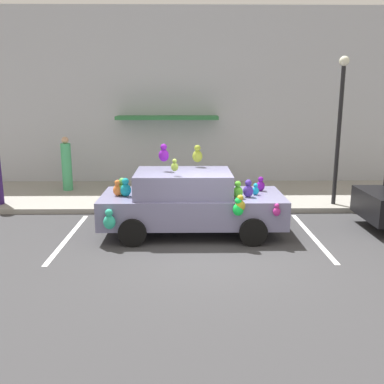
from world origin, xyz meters
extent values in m
plane|color=#38383A|center=(0.00, 0.00, 0.00)|extent=(60.00, 60.00, 0.00)
cube|color=gray|center=(0.00, 5.00, 0.07)|extent=(24.00, 4.00, 0.15)
cube|color=#B2B7C1|center=(0.00, 7.15, 3.20)|extent=(24.00, 0.30, 6.40)
cube|color=#2D723F|center=(-1.18, 6.60, 2.55)|extent=(3.60, 1.10, 0.12)
cube|color=silver|center=(2.54, 1.00, 0.00)|extent=(0.12, 3.60, 0.01)
cube|color=silver|center=(-3.35, 1.00, 0.00)|extent=(0.12, 3.60, 0.01)
cube|color=slate|center=(-0.36, 1.28, 0.64)|extent=(4.39, 1.82, 0.68)
cube|color=slate|center=(-0.58, 1.28, 1.26)|extent=(2.28, 1.60, 0.56)
cylinder|color=black|center=(1.00, 2.19, 0.32)|extent=(0.64, 0.22, 0.64)
cylinder|color=black|center=(1.00, 0.37, 0.32)|extent=(0.64, 0.22, 0.64)
cylinder|color=black|center=(-1.73, 2.19, 0.32)|extent=(0.64, 0.22, 0.64)
cylinder|color=black|center=(-1.73, 0.37, 0.32)|extent=(0.64, 0.22, 0.64)
ellipsoid|color=teal|center=(-1.95, 1.08, 1.14)|extent=(0.26, 0.21, 0.31)
sphere|color=teal|center=(-1.95, 1.08, 1.35)|extent=(0.16, 0.16, 0.16)
ellipsoid|color=#19ACD6|center=(1.16, 1.20, 1.08)|extent=(0.17, 0.14, 0.20)
sphere|color=#19ACD6|center=(1.16, 1.20, 1.22)|extent=(0.11, 0.11, 0.11)
ellipsoid|color=#711598|center=(1.35, 1.63, 1.11)|extent=(0.21, 0.17, 0.25)
sphere|color=#711598|center=(1.35, 1.63, 1.28)|extent=(0.13, 0.13, 0.13)
ellipsoid|color=#8AAB3D|center=(-0.77, 0.73, 1.75)|extent=(0.17, 0.14, 0.20)
sphere|color=#8AAB3D|center=(-0.77, 0.73, 1.88)|extent=(0.11, 0.11, 0.11)
ellipsoid|color=#17E449|center=(0.63, 0.27, 0.87)|extent=(0.24, 0.20, 0.29)
sphere|color=#17E449|center=(0.63, 0.27, 1.07)|extent=(0.15, 0.15, 0.15)
ellipsoid|color=red|center=(-1.55, 1.24, 1.10)|extent=(0.19, 0.16, 0.23)
sphere|color=red|center=(-1.55, 1.24, 1.26)|extent=(0.12, 0.12, 0.12)
ellipsoid|color=orange|center=(-2.15, 1.14, 1.12)|extent=(0.23, 0.19, 0.27)
sphere|color=orange|center=(-2.15, 1.14, 1.30)|extent=(0.14, 0.14, 0.14)
ellipsoid|color=teal|center=(-2.22, 0.26, 0.59)|extent=(0.27, 0.22, 0.32)
sphere|color=teal|center=(-2.22, 0.26, 0.81)|extent=(0.17, 0.17, 0.17)
ellipsoid|color=#452C9B|center=(0.95, 0.98, 1.13)|extent=(0.24, 0.20, 0.29)
sphere|color=#452C9B|center=(0.95, 0.98, 1.33)|extent=(0.16, 0.16, 0.16)
ellipsoid|color=#6B159B|center=(-1.05, 1.36, 1.92)|extent=(0.25, 0.20, 0.29)
sphere|color=#6B159B|center=(-1.05, 1.36, 2.13)|extent=(0.16, 0.16, 0.16)
ellipsoid|color=#92A62E|center=(-0.23, 1.96, 1.82)|extent=(0.26, 0.21, 0.30)
sphere|color=#92A62E|center=(-0.23, 1.96, 2.02)|extent=(0.16, 0.16, 0.16)
ellipsoid|color=#51BA30|center=(0.69, 0.87, 1.12)|extent=(0.24, 0.19, 0.28)
sphere|color=#51BA30|center=(0.69, 0.87, 1.32)|extent=(0.15, 0.15, 0.15)
ellipsoid|color=#5BC24B|center=(-2.04, 1.17, 1.13)|extent=(0.25, 0.20, 0.29)
sphere|color=#5BC24B|center=(-2.04, 1.17, 1.33)|extent=(0.16, 0.16, 0.16)
ellipsoid|color=#AE9D25|center=(0.68, 0.28, 0.95)|extent=(0.23, 0.18, 0.27)
sphere|color=#AE9D25|center=(0.68, 0.28, 1.13)|extent=(0.14, 0.14, 0.14)
ellipsoid|color=#BAC051|center=(0.38, 0.93, 1.11)|extent=(0.21, 0.17, 0.25)
sphere|color=#BAC051|center=(0.38, 0.93, 1.28)|extent=(0.13, 0.13, 0.13)
ellipsoid|color=#B02682|center=(1.50, 0.30, 0.81)|extent=(0.17, 0.14, 0.20)
sphere|color=#B02682|center=(1.50, 0.30, 0.95)|extent=(0.11, 0.11, 0.11)
cylinder|color=black|center=(4.72, 2.30, 0.32)|extent=(0.64, 0.22, 0.64)
ellipsoid|color=#9E723D|center=(-1.04, 3.70, 0.38)|extent=(0.37, 0.31, 0.47)
sphere|color=#9E723D|center=(-1.04, 3.70, 0.72)|extent=(0.27, 0.27, 0.27)
sphere|color=#9E723D|center=(-1.13, 3.70, 0.81)|extent=(0.11, 0.11, 0.11)
sphere|color=#9E723D|center=(-0.94, 3.70, 0.81)|extent=(0.11, 0.11, 0.11)
cylinder|color=black|center=(3.90, 3.50, 2.13)|extent=(0.12, 0.12, 3.97)
sphere|color=#EAEACC|center=(3.90, 3.50, 4.26)|extent=(0.28, 0.28, 0.28)
cylinder|color=#47AE71|center=(-4.58, 5.51, 0.95)|extent=(0.33, 0.33, 1.60)
sphere|color=tan|center=(-4.58, 5.51, 1.86)|extent=(0.23, 0.23, 0.23)
camera|label=1|loc=(-0.51, -8.69, 3.34)|focal=39.45mm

